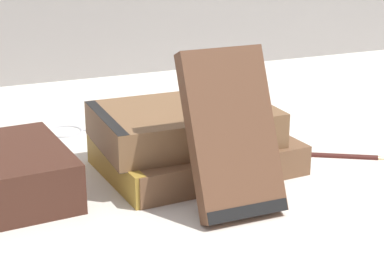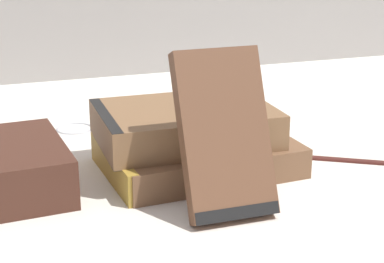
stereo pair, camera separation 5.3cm
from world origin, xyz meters
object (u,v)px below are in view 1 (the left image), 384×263
object	(u,v)px
book_flat_top	(181,126)
pocket_watch	(232,107)
fountain_pen	(333,153)
book_flat_bottom	(190,155)
reading_glasses	(86,129)
book_leaning_front	(232,138)

from	to	relation	value
book_flat_top	pocket_watch	distance (m)	0.06
fountain_pen	pocket_watch	bearing A→B (deg)	-152.57
book_flat_bottom	reading_glasses	xyz separation A→B (m)	(-0.07, 0.19, -0.02)
book_leaning_front	reading_glasses	size ratio (longest dim) A/B	1.32
fountain_pen	book_leaning_front	bearing A→B (deg)	-124.64
book_flat_bottom	pocket_watch	bearing A→B (deg)	-34.30
book_leaning_front	reading_glasses	xyz separation A→B (m)	(-0.07, 0.30, -0.07)
reading_glasses	fountain_pen	xyz separation A→B (m)	(0.25, -0.22, 0.00)
fountain_pen	book_flat_bottom	bearing A→B (deg)	-159.57
pocket_watch	book_leaning_front	bearing A→B (deg)	-116.93
book_leaning_front	fountain_pen	xyz separation A→B (m)	(0.18, 0.08, -0.07)
book_leaning_front	fountain_pen	distance (m)	0.21
book_flat_top	fountain_pen	bearing A→B (deg)	-9.79
book_leaning_front	pocket_watch	size ratio (longest dim) A/B	3.06
book_flat_top	book_leaning_front	world-z (taller)	book_leaning_front
book_flat_bottom	book_flat_top	size ratio (longest dim) A/B	1.10
book_flat_bottom	book_flat_top	distance (m)	0.04
book_flat_top	reading_glasses	size ratio (longest dim) A/B	1.64
book_leaning_front	fountain_pen	bearing A→B (deg)	24.08
reading_glasses	book_leaning_front	bearing A→B (deg)	-64.38
book_leaning_front	pocket_watch	xyz separation A→B (m)	(0.05, 0.09, 0.00)
book_flat_bottom	reading_glasses	world-z (taller)	book_flat_bottom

